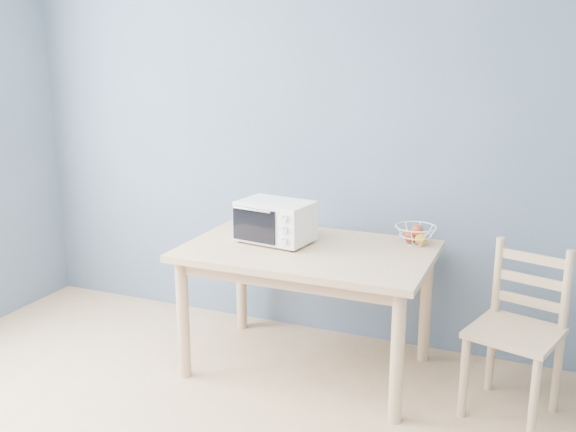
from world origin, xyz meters
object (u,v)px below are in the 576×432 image
at_px(fruit_basket, 416,234).
at_px(dining_chair, 518,334).
at_px(toaster_oven, 273,221).
at_px(dining_table, 308,265).

height_order(fruit_basket, dining_chair, dining_chair).
distance_m(toaster_oven, fruit_basket, 0.84).
bearing_deg(fruit_basket, toaster_oven, -160.99).
relative_size(dining_table, dining_chair, 1.58).
height_order(toaster_oven, fruit_basket, toaster_oven).
bearing_deg(dining_chair, toaster_oven, -166.13).
bearing_deg(dining_chair, fruit_basket, 167.69).
bearing_deg(toaster_oven, fruit_basket, 27.36).
distance_m(fruit_basket, dining_chair, 0.79).
height_order(dining_table, fruit_basket, fruit_basket).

